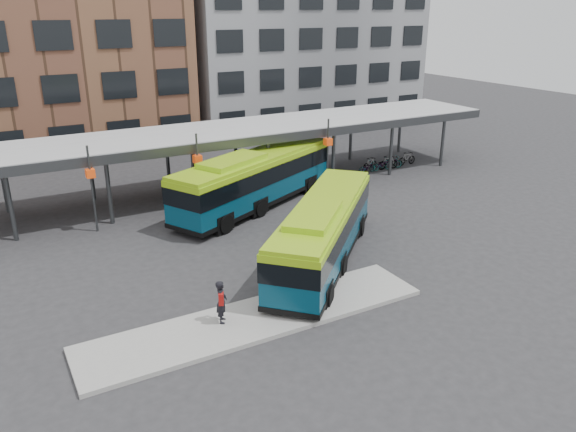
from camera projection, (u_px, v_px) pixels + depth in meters
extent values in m
plane|color=#28282B|center=(332.00, 263.00, 27.02)|extent=(120.00, 120.00, 0.00)
cube|color=gray|center=(258.00, 319.00, 22.02)|extent=(14.00, 3.00, 0.18)
cube|color=#999B9E|center=(222.00, 131.00, 36.22)|extent=(40.00, 6.00, 0.35)
cube|color=#383A3D|center=(242.00, 143.00, 33.83)|extent=(40.00, 0.15, 0.55)
cylinder|color=#383A3D|center=(11.00, 206.00, 28.95)|extent=(0.24, 0.24, 3.80)
cylinder|color=#383A3D|center=(3.00, 181.00, 33.03)|extent=(0.24, 0.24, 3.80)
cylinder|color=#383A3D|center=(109.00, 192.00, 31.24)|extent=(0.24, 0.24, 3.80)
cylinder|color=#383A3D|center=(91.00, 170.00, 35.32)|extent=(0.24, 0.24, 3.80)
cylinder|color=#383A3D|center=(194.00, 179.00, 33.54)|extent=(0.24, 0.24, 3.80)
cylinder|color=#383A3D|center=(168.00, 160.00, 37.62)|extent=(0.24, 0.24, 3.80)
cylinder|color=#383A3D|center=(268.00, 168.00, 35.84)|extent=(0.24, 0.24, 3.80)
cylinder|color=#383A3D|center=(236.00, 151.00, 39.92)|extent=(0.24, 0.24, 3.80)
cylinder|color=#383A3D|center=(333.00, 158.00, 38.14)|extent=(0.24, 0.24, 3.80)
cylinder|color=#383A3D|center=(296.00, 143.00, 42.21)|extent=(0.24, 0.24, 3.80)
cylinder|color=#383A3D|center=(391.00, 149.00, 40.43)|extent=(0.24, 0.24, 3.80)
cylinder|color=#383A3D|center=(351.00, 136.00, 44.51)|extent=(0.24, 0.24, 3.80)
cylinder|color=#383A3D|center=(443.00, 142.00, 42.73)|extent=(0.24, 0.24, 3.80)
cylinder|color=#383A3D|center=(400.00, 130.00, 46.81)|extent=(0.24, 0.24, 3.80)
cylinder|color=#383A3D|center=(92.00, 190.00, 29.96)|extent=(0.12, 0.12, 4.80)
cube|color=#C5380B|center=(90.00, 173.00, 29.64)|extent=(0.45, 0.45, 0.45)
cylinder|color=#383A3D|center=(198.00, 174.00, 32.71)|extent=(0.12, 0.12, 4.80)
cube|color=#C5380B|center=(197.00, 159.00, 32.40)|extent=(0.45, 0.45, 0.45)
cylinder|color=#383A3D|center=(328.00, 155.00, 36.85)|extent=(0.12, 0.12, 4.80)
cube|color=#C5380B|center=(328.00, 142.00, 36.53)|extent=(0.45, 0.45, 0.45)
cube|color=brown|center=(9.00, 14.00, 44.66)|extent=(26.00, 14.00, 22.00)
cube|color=slate|center=(292.00, 23.00, 56.96)|extent=(24.00, 14.00, 20.00)
cube|color=#07384E|center=(323.00, 232.00, 26.55)|extent=(10.10, 9.93, 2.44)
cube|color=black|center=(323.00, 222.00, 26.38)|extent=(10.17, 10.01, 0.93)
cube|color=#87B712|center=(324.00, 206.00, 26.09)|extent=(10.03, 9.86, 0.20)
cube|color=#87B712|center=(314.00, 216.00, 24.26)|extent=(4.03, 3.99, 0.34)
cube|color=black|center=(323.00, 253.00, 26.94)|extent=(10.18, 10.02, 0.23)
cylinder|color=black|center=(361.00, 226.00, 30.13)|extent=(0.90, 0.89, 0.98)
cylinder|color=black|center=(318.00, 222.00, 30.75)|extent=(0.90, 0.89, 0.98)
cylinder|color=black|center=(342.00, 266.00, 25.56)|extent=(0.90, 0.89, 0.98)
cylinder|color=black|center=(292.00, 260.00, 26.19)|extent=(0.90, 0.89, 0.98)
cylinder|color=black|center=(329.00, 296.00, 22.93)|extent=(0.90, 0.89, 0.98)
cylinder|color=black|center=(273.00, 288.00, 23.56)|extent=(0.90, 0.89, 0.98)
cube|color=#07384E|center=(256.00, 180.00, 34.04)|extent=(12.52, 7.98, 2.64)
cube|color=black|center=(255.00, 172.00, 33.85)|extent=(12.59, 8.06, 1.00)
cube|color=#87B712|center=(255.00, 157.00, 33.54)|extent=(12.47, 7.89, 0.21)
cube|color=#87B712|center=(233.00, 161.00, 31.83)|extent=(4.63, 3.58, 0.37)
cube|color=black|center=(256.00, 199.00, 34.46)|extent=(12.60, 8.07, 0.25)
cylinder|color=black|center=(310.00, 185.00, 37.03)|extent=(1.09, 0.75, 1.06)
cylinder|color=black|center=(278.00, 178.00, 38.39)|extent=(1.09, 0.75, 1.06)
cylinder|color=black|center=(260.00, 208.00, 32.79)|extent=(1.09, 0.75, 1.06)
cylinder|color=black|center=(227.00, 200.00, 34.15)|extent=(1.09, 0.75, 1.06)
cylinder|color=black|center=(225.00, 224.00, 30.34)|extent=(1.09, 0.75, 1.06)
cylinder|color=black|center=(190.00, 215.00, 31.70)|extent=(1.09, 0.75, 1.06)
imported|color=black|center=(222.00, 302.00, 21.35)|extent=(0.64, 0.75, 1.73)
cube|color=maroon|center=(221.00, 299.00, 21.10)|extent=(0.30, 0.37, 0.46)
imported|color=slate|center=(367.00, 167.00, 41.39)|extent=(1.66, 0.73, 0.85)
imported|color=slate|center=(370.00, 164.00, 42.16)|extent=(1.60, 0.76, 0.93)
imported|color=slate|center=(382.00, 165.00, 42.04)|extent=(1.70, 0.64, 0.89)
imported|color=slate|center=(388.00, 163.00, 42.28)|extent=(1.74, 0.71, 1.02)
imported|color=slate|center=(391.00, 162.00, 42.56)|extent=(1.87, 1.12, 0.93)
imported|color=slate|center=(407.00, 159.00, 43.44)|extent=(1.70, 0.55, 1.01)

